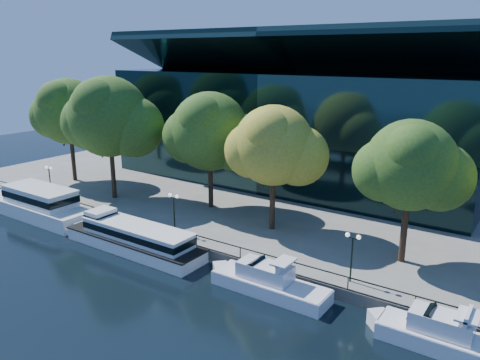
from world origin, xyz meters
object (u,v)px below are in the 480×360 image
Objects in this scene: cruiser_far at (440,335)px; tree_1 at (110,119)px; tree_0 at (69,113)px; tree_4 at (412,167)px; tree_2 at (211,133)px; lamp_2 at (352,246)px; lamp_0 at (49,175)px; large_vessel at (38,203)px; cruiser_near at (266,281)px; tree_3 at (275,147)px; lamp_1 at (174,204)px; tour_boat at (131,236)px.

cruiser_far is 0.64× the size of tree_1.
tree_0 is 1.15× the size of tree_4.
lamp_2 is (20.36, -8.43, -5.76)m from tree_2.
tree_4 is 42.28m from lamp_0.
lamp_0 reaches higher than large_vessel.
tree_2 is (-14.75, 12.08, 8.77)m from cruiser_near.
tree_3 is 11.44m from lamp_1.
tree_4 is 3.07× the size of lamp_2.
tree_4 is at bearing -5.89° from tree_2.
large_vessel is 1.36× the size of tree_4.
tree_2 is (12.17, 3.95, -1.16)m from tree_1.
lamp_0 is (-33.49, 3.65, 3.01)m from cruiser_near.
cruiser_far is 53.14m from tree_0.
lamp_2 is (32.53, -4.48, -6.92)m from tree_1.
tree_0 is 0.95× the size of tree_1.
lamp_1 is 1.00× the size of lamp_2.
tree_4 is (46.06, -0.85, -1.14)m from tree_0.
lamp_2 is at bearing -22.49° from tree_2.
cruiser_far is at bearing 0.16° from cruiser_near.
tree_3 reaches higher than lamp_1.
tree_0 is 1.06× the size of tree_2.
tree_3 is 3.15× the size of lamp_2.
tree_0 is at bearing 178.95° from tree_4.
cruiser_near is 0.76× the size of tree_0.
lamp_0 is (-46.63, 3.61, 2.99)m from cruiser_far.
tree_2 reaches higher than tour_boat.
large_vessel is 1.25× the size of tree_2.
tour_boat is 15.17m from cruiser_near.
tree_3 reaches higher than tree_4.
lamp_2 is at bearing 5.15° from large_vessel.
cruiser_far is at bearing 0.47° from tour_boat.
lamp_1 is at bearing 172.12° from cruiser_far.
tour_boat reaches higher than cruiser_far.
tree_2 is at bearing 167.66° from tree_3.
lamp_2 is (20.77, 3.84, 2.60)m from tour_boat.
lamp_1 is at bearing 164.26° from cruiser_near.
tree_0 is 44.69m from lamp_2.
tree_4 is at bearing 68.54° from lamp_2.
cruiser_near is at bearing -129.41° from tree_4.
tree_3 is (9.95, 10.18, 8.16)m from tour_boat.
tree_3 is at bearing 12.63° from lamp_0.
tree_2 reaches higher than large_vessel.
tree_1 reaches higher than cruiser_far.
large_vessel is 28.86m from tree_3.
tree_3 reaches higher than lamp_0.
tree_3 reaches higher than cruiser_far.
lamp_2 reaches higher than cruiser_near.
tree_3 is at bearing 151.53° from cruiser_far.
tree_3 is at bearing 117.56° from cruiser_near.
cruiser_far is at bearing -0.38° from large_vessel.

